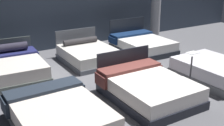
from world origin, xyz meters
TOP-DOWN VIEW (x-y plane):
  - ground_plane at (0.00, 0.00)m, footprint 18.00×18.00m
  - showroom_back_wall at (0.00, 3.54)m, footprint 18.00×0.06m
  - bed_0 at (-2.17, -1.47)m, footprint 1.70×2.17m
  - bed_1 at (-0.01, -1.46)m, footprint 1.72×2.15m
  - bed_2 at (2.20, -1.51)m, footprint 1.55×1.94m
  - bed_3 at (-2.21, 1.59)m, footprint 1.56×2.14m
  - bed_4 at (0.05, 1.58)m, footprint 1.57×1.98m
  - bed_5 at (2.18, 1.59)m, footprint 1.71×2.11m
  - price_sign at (1.09, -1.71)m, footprint 0.28×0.24m

SIDE VIEW (x-z plane):
  - ground_plane at x=0.00m, z-range -0.02..0.00m
  - bed_0 at x=-2.17m, z-range -0.03..0.50m
  - bed_4 at x=0.05m, z-range -0.20..0.68m
  - bed_5 at x=2.18m, z-range -0.26..0.76m
  - bed_2 at x=2.20m, z-range 0.00..0.52m
  - bed_3 at x=-2.21m, z-range -0.16..0.69m
  - bed_1 at x=-0.01m, z-range -0.20..0.73m
  - price_sign at x=1.09m, z-range -0.12..0.89m
  - showroom_back_wall at x=0.00m, z-range 0.00..3.50m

